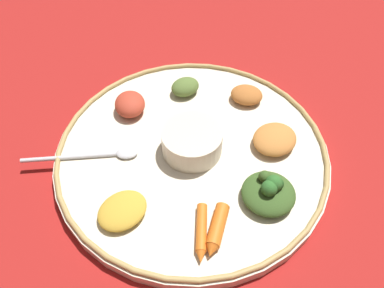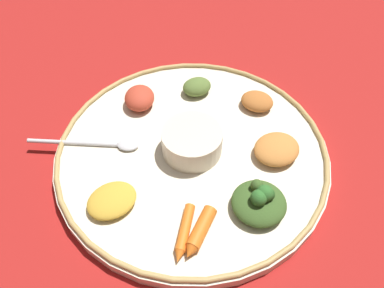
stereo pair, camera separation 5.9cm
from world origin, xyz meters
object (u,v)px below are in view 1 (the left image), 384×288
Objects in this scene: spoon at (98,155)px; carrot_near_spoon at (201,232)px; center_bowl at (192,141)px; greens_pile at (269,192)px; carrot_outer at (217,229)px.

spoon is 2.12× the size of carrot_near_spoon.
center_bowl is 1.05× the size of greens_pile.
carrot_outer is (0.02, 0.01, 0.00)m from carrot_near_spoon.
center_bowl reaches higher than carrot_outer.
carrot_outer is (0.20, -0.10, 0.01)m from spoon.
center_bowl is 0.15m from carrot_near_spoon.
carrot_near_spoon is (0.18, -0.11, 0.00)m from spoon.
greens_pile is at bearing 44.76° from carrot_outer.
carrot_near_spoon is at bearing -31.08° from spoon.
greens_pile is 0.09m from carrot_outer.
center_bowl is at bearing 14.05° from spoon.
greens_pile is (0.12, -0.07, -0.01)m from center_bowl.
greens_pile is 1.07× the size of carrot_near_spoon.
center_bowl is 0.15m from spoon.
spoon is 0.21m from carrot_near_spoon.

